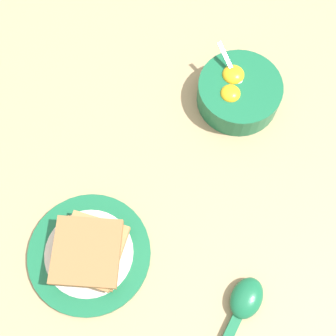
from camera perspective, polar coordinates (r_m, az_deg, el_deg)
The scene contains 5 objects.
ground_plane at distance 0.83m, azimuth 4.24°, elevation -2.35°, with size 3.00×3.00×0.00m, color tan.
egg_bowl at distance 0.88m, azimuth 8.63°, elevation 9.16°, with size 0.15×0.15×0.08m.
toast_plate at distance 0.80m, azimuth -9.56°, elevation -10.24°, with size 0.20×0.20×0.01m.
toast_sandwich at distance 0.77m, azimuth -9.60°, elevation -10.03°, with size 0.15×0.15×0.04m.
soup_spoon at distance 0.78m, azimuth 9.24°, elevation -15.98°, with size 0.05×0.14×0.03m.
Camera 1 is at (-0.09, 0.25, 0.78)m, focal length 50.00 mm.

